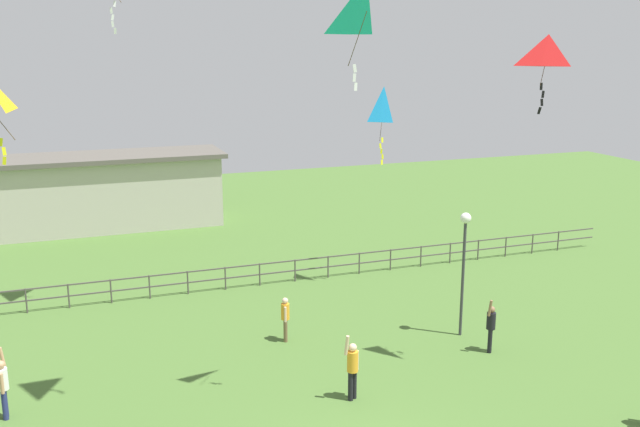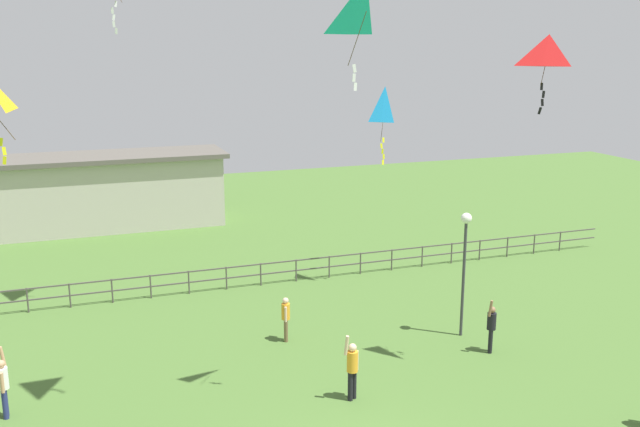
# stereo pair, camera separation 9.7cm
# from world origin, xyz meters

# --- Properties ---
(lamppost) EXTENTS (0.36, 0.36, 4.28)m
(lamppost) POSITION_xyz_m (6.24, 6.77, 3.13)
(lamppost) COLOR #38383D
(lamppost) RESTS_ON ground_plane
(person_0) EXTENTS (0.51, 0.31, 1.96)m
(person_0) POSITION_xyz_m (1.07, 3.91, 0.98)
(person_0) COLOR black
(person_0) RESTS_ON ground_plane
(person_1) EXTENTS (0.28, 0.44, 1.52)m
(person_1) POSITION_xyz_m (0.51, 8.34, 0.87)
(person_1) COLOR brown
(person_1) RESTS_ON ground_plane
(person_4) EXTENTS (0.39, 0.40, 1.82)m
(person_4) POSITION_xyz_m (6.42, 5.27, 0.91)
(person_4) COLOR black
(person_4) RESTS_ON ground_plane
(person_5) EXTENTS (0.30, 0.50, 1.92)m
(person_5) POSITION_xyz_m (-7.92, 6.11, 0.97)
(person_5) COLOR navy
(person_5) RESTS_ON ground_plane
(kite_2) EXTENTS (0.95, 0.94, 3.00)m
(kite_2) POSITION_xyz_m (5.93, 12.57, 7.22)
(kite_2) COLOR #198CD1
(kite_3) EXTENTS (1.14, 1.21, 2.08)m
(kite_3) POSITION_xyz_m (6.81, 3.95, 9.33)
(kite_3) COLOR red
(kite_5) EXTENTS (1.09, 1.32, 2.50)m
(kite_5) POSITION_xyz_m (0.99, 3.13, 10.32)
(kite_5) COLOR #19B2B2
(waterfront_railing) EXTENTS (36.01, 0.06, 0.95)m
(waterfront_railing) POSITION_xyz_m (-0.32, 14.00, 0.62)
(waterfront_railing) COLOR #4C4742
(waterfront_railing) RESTS_ON ground_plane
(pavilion_building) EXTENTS (13.56, 4.10, 3.97)m
(pavilion_building) POSITION_xyz_m (-4.55, 26.00, 2.01)
(pavilion_building) COLOR #B7B2A3
(pavilion_building) RESTS_ON ground_plane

